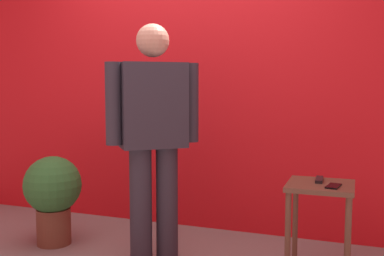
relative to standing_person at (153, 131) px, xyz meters
The scene contains 6 objects.
back_wall_red 1.08m from the standing_person, 95.40° to the left, with size 4.78×0.12×2.96m, color red.
standing_person is the anchor object (origin of this frame).
side_table 1.18m from the standing_person, ahead, with size 0.40×0.40×0.62m.
cell_phone 1.21m from the standing_person, ahead, with size 0.07×0.14×0.01m, color black.
tv_remote 1.13m from the standing_person, ahead, with size 0.04×0.17×0.02m, color black.
potted_plant 1.03m from the standing_person, behind, with size 0.44×0.44×0.69m.
Camera 1 is at (1.39, -2.46, 1.23)m, focal length 42.49 mm.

